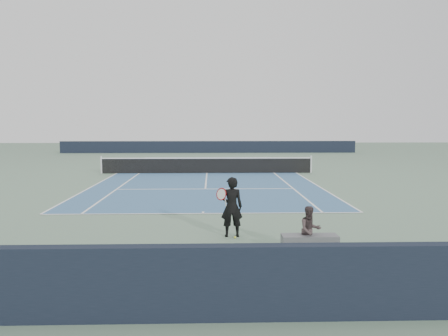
{
  "coord_description": "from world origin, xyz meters",
  "views": [
    {
      "loc": [
        0.31,
        -26.49,
        3.1
      ],
      "look_at": [
        0.84,
        -7.42,
        1.1
      ],
      "focal_mm": 35.0,
      "sensor_mm": 36.0,
      "label": 1
    }
  ],
  "objects_px": {
    "spectator_bench": "(310,236)",
    "tennis_net": "(207,165)",
    "tennis_ball": "(235,237)",
    "tennis_player": "(232,207)"
  },
  "relations": [
    {
      "from": "tennis_net",
      "to": "tennis_ball",
      "type": "height_order",
      "value": "tennis_net"
    },
    {
      "from": "tennis_ball",
      "to": "spectator_bench",
      "type": "height_order",
      "value": "spectator_bench"
    },
    {
      "from": "tennis_net",
      "to": "spectator_bench",
      "type": "distance_m",
      "value": 16.59
    },
    {
      "from": "tennis_net",
      "to": "tennis_player",
      "type": "height_order",
      "value": "tennis_player"
    },
    {
      "from": "spectator_bench",
      "to": "tennis_net",
      "type": "bearing_deg",
      "value": 99.16
    },
    {
      "from": "tennis_net",
      "to": "tennis_ball",
      "type": "relative_size",
      "value": 207.37
    },
    {
      "from": "tennis_ball",
      "to": "tennis_net",
      "type": "bearing_deg",
      "value": 93.51
    },
    {
      "from": "tennis_player",
      "to": "tennis_ball",
      "type": "distance_m",
      "value": 0.82
    },
    {
      "from": "tennis_net",
      "to": "tennis_player",
      "type": "bearing_deg",
      "value": -86.77
    },
    {
      "from": "spectator_bench",
      "to": "tennis_ball",
      "type": "bearing_deg",
      "value": 142.57
    }
  ]
}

